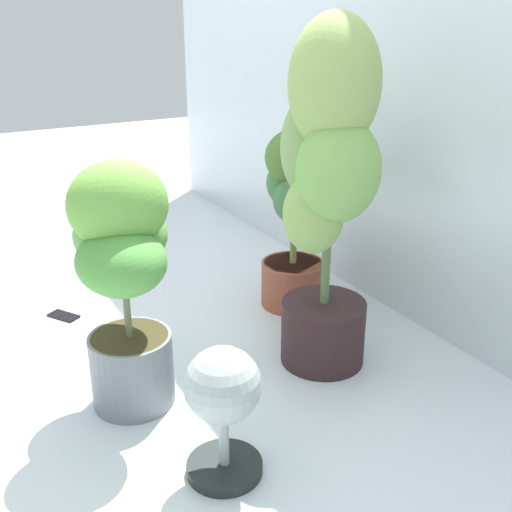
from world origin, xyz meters
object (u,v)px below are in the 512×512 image
at_px(potted_plant_front_right, 123,268).
at_px(potted_plant_back_right, 327,174).
at_px(cell_phone, 64,316).
at_px(floor_fan, 223,397).
at_px(potted_plant_back_center, 294,213).

xyz_separation_m(potted_plant_front_right, potted_plant_back_right, (0.08, 0.57, 0.19)).
xyz_separation_m(cell_phone, floor_fan, (0.97, 0.14, 0.20)).
height_order(potted_plant_front_right, cell_phone, potted_plant_front_right).
xyz_separation_m(potted_plant_back_center, cell_phone, (-0.30, -0.76, -0.35)).
bearing_deg(potted_plant_front_right, floor_fan, 13.00).
distance_m(potted_plant_back_right, cell_phone, 1.09).
bearing_deg(floor_fan, potted_plant_back_center, 121.14).
bearing_deg(potted_plant_back_right, potted_plant_back_center, 160.01).
xyz_separation_m(potted_plant_back_center, potted_plant_back_right, (0.36, -0.13, 0.24)).
relative_size(cell_phone, floor_fan, 0.48).
bearing_deg(potted_plant_back_center, floor_fan, -42.67).
bearing_deg(cell_phone, potted_plant_front_right, -116.79).
distance_m(potted_plant_front_right, potted_plant_back_right, 0.61).
distance_m(potted_plant_front_right, potted_plant_back_center, 0.76).
bearing_deg(cell_phone, floor_fan, -113.73).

